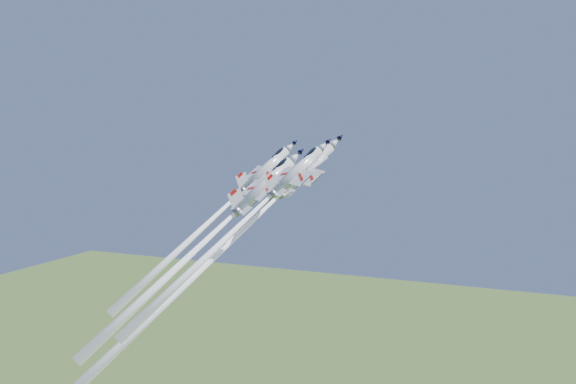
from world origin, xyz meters
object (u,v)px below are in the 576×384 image
at_px(jet_right, 236,228).
at_px(jet_slot, 203,243).
at_px(jet_left, 213,218).
at_px(jet_lead, 214,258).

height_order(jet_right, jet_slot, jet_right).
height_order(jet_left, jet_right, jet_right).
xyz_separation_m(jet_left, jet_slot, (2.44, -7.85, -3.15)).
distance_m(jet_left, jet_right, 13.45).
bearing_deg(jet_left, jet_right, -5.48).
height_order(jet_lead, jet_right, jet_lead).
xyz_separation_m(jet_left, jet_right, (9.66, -9.36, 0.05)).
bearing_deg(jet_right, jet_left, 174.52).
xyz_separation_m(jet_lead, jet_right, (6.38, -3.55, 6.12)).
bearing_deg(jet_slot, jet_right, 26.83).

